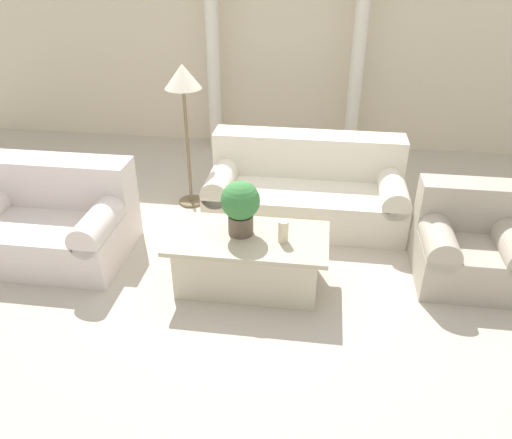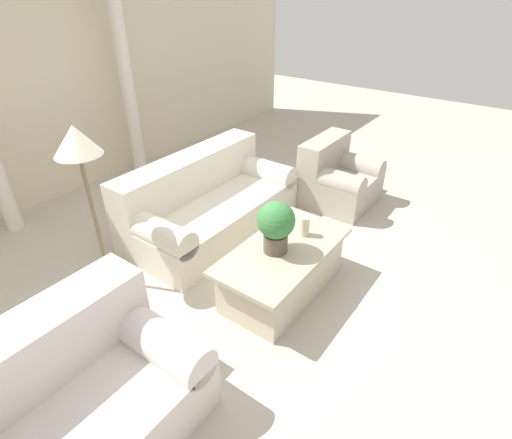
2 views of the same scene
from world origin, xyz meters
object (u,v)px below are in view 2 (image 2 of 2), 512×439
Objects in this scene: floor_lamp at (79,154)px; armchair at (337,177)px; sofa_long at (208,202)px; loveseat at (71,401)px; potted_plant at (276,224)px; coffee_table at (283,270)px.

armchair is at bearing -20.14° from floor_lamp.
floor_lamp is at bearing 159.86° from armchair.
loveseat is (-2.34, -1.01, 0.01)m from sofa_long.
sofa_long is 1.41m from potted_plant.
potted_plant is 0.30× the size of floor_lamp.
loveseat is 3.82m from armchair.
sofa_long reaches higher than armchair.
loveseat reaches higher than coffee_table.
floor_lamp is (-0.88, 1.42, 1.07)m from coffee_table.
potted_plant is at bearing -7.36° from loveseat.
potted_plant is 0.53× the size of armchair.
loveseat is at bearing -178.23° from armchair.
coffee_table is 2.85× the size of potted_plant.
potted_plant is (-0.07, 0.04, 0.51)m from coffee_table.
potted_plant reaches higher than loveseat.
floor_lamp is 1.75× the size of armchair.
loveseat is 1.83m from floor_lamp.
sofa_long is 1.72m from armchair.
coffee_table is at bearing -107.98° from sofa_long.
sofa_long is at bearing 68.64° from potted_plant.
coffee_table is (-0.42, -1.29, -0.09)m from sofa_long.
potted_plant is 1.69m from floor_lamp.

